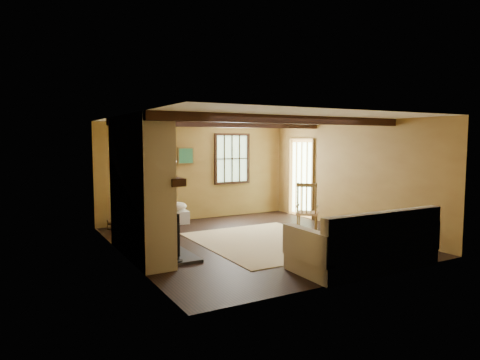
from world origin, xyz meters
TOP-DOWN VIEW (x-y plane):
  - ground at (0.00, 0.00)m, footprint 5.50×5.50m
  - room_envelope at (0.22, 0.26)m, footprint 5.02×5.52m
  - fireplace at (-2.23, -0.00)m, footprint 1.02×2.30m
  - rug at (0.20, -0.20)m, footprint 2.50×3.00m
  - rocking_chair at (1.39, 0.07)m, footprint 0.84×0.86m
  - sofa at (0.62, -2.39)m, footprint 2.33×1.04m
  - firewood_pile at (-1.96, 2.44)m, footprint 0.65×0.12m
  - laundry_basket at (-0.66, 2.38)m, footprint 0.54×0.44m
  - basket_pillow at (-0.66, 2.38)m, footprint 0.52×0.46m
  - armchair at (-1.52, 1.90)m, footprint 1.05×1.04m

SIDE VIEW (x-z plane):
  - ground at x=0.00m, z-range 0.00..0.00m
  - rug at x=0.20m, z-range 0.00..0.01m
  - firewood_pile at x=-1.96m, z-range 0.00..0.23m
  - laundry_basket at x=-0.66m, z-range 0.00..0.30m
  - sofa at x=0.62m, z-range -0.13..0.81m
  - armchair at x=-1.52m, z-range 0.00..0.71m
  - basket_pillow at x=-0.66m, z-range 0.30..0.52m
  - rocking_chair at x=1.39m, z-range -0.09..1.01m
  - fireplace at x=-2.23m, z-range -0.10..2.30m
  - room_envelope at x=0.22m, z-range 0.41..2.85m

